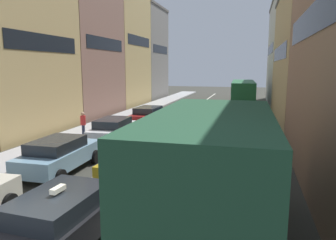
{
  "coord_description": "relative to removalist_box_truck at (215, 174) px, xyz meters",
  "views": [
    {
      "loc": [
        4.47,
        -4.69,
        4.5
      ],
      "look_at": [
        0.0,
        12.0,
        1.6
      ],
      "focal_mm": 33.63,
      "sensor_mm": 36.0,
      "label": 1
    }
  ],
  "objects": [
    {
      "name": "wagon_left_lane_second",
      "position": [
        -7.17,
        4.24,
        -1.18
      ],
      "size": [
        2.12,
        4.33,
        1.49
      ],
      "rotation": [
        0.0,
        0.0,
        1.59
      ],
      "color": "#759EB7",
      "rests_on": "ground"
    },
    {
      "name": "hatchback_centre_lane_third",
      "position": [
        -3.52,
        10.06,
        -1.18
      ],
      "size": [
        2.17,
        4.36,
        1.49
      ],
      "rotation": [
        0.0,
        0.0,
        1.54
      ],
      "color": "gray",
      "rests_on": "ground"
    },
    {
      "name": "coupe_centre_lane_fourth",
      "position": [
        -3.62,
        15.2,
        -1.18
      ],
      "size": [
        2.11,
        4.33,
        1.49
      ],
      "rotation": [
        0.0,
        0.0,
        1.58
      ],
      "color": "#19592D",
      "rests_on": "ground"
    },
    {
      "name": "lane_stripe_left",
      "position": [
        -5.4,
        17.45,
        -1.97
      ],
      "size": [
        0.16,
        60.0,
        0.01
      ],
      "primitive_type": "cube",
      "color": "silver",
      "rests_on": "ground"
    },
    {
      "name": "building_row_left",
      "position": [
        -15.7,
        20.2,
        4.31
      ],
      "size": [
        7.2,
        43.9,
        13.97
      ],
      "rotation": [
        0.0,
        0.0,
        1.57
      ],
      "color": "#9E7556",
      "rests_on": "ground"
    },
    {
      "name": "lane_stripe_right",
      "position": [
        -2.0,
        17.45,
        -1.97
      ],
      "size": [
        0.16,
        60.0,
        0.01
      ],
      "primitive_type": "cube",
      "color": "silver",
      "rests_on": "ground"
    },
    {
      "name": "sedan_left_lane_fourth",
      "position": [
        -6.93,
        15.73,
        -1.18
      ],
      "size": [
        2.21,
        4.37,
        1.49
      ],
      "rotation": [
        0.0,
        0.0,
        1.53
      ],
      "color": "#A51E1E",
      "rests_on": "ground"
    },
    {
      "name": "sedan_centre_lane_fifth",
      "position": [
        -3.56,
        21.1,
        -1.18
      ],
      "size": [
        2.23,
        4.38,
        1.49
      ],
      "rotation": [
        0.0,
        0.0,
        1.62
      ],
      "color": "#194C8C",
      "rests_on": "ground"
    },
    {
      "name": "sidewalk_left",
      "position": [
        -10.4,
        17.45,
        -1.9
      ],
      "size": [
        2.6,
        64.0,
        0.14
      ],
      "primitive_type": "cube",
      "color": "#A2A2A2",
      "rests_on": "ground"
    },
    {
      "name": "sedan_left_lane_third",
      "position": [
        -7.18,
        9.85,
        -1.18
      ],
      "size": [
        2.23,
        4.38,
        1.49
      ],
      "rotation": [
        0.0,
        0.0,
        1.62
      ],
      "color": "silver",
      "rests_on": "ground"
    },
    {
      "name": "sedan_right_lane_behind_truck",
      "position": [
        -0.47,
        6.91,
        -1.18
      ],
      "size": [
        2.1,
        4.32,
        1.49
      ],
      "rotation": [
        0.0,
        0.0,
        1.56
      ],
      "color": "black",
      "rests_on": "ground"
    },
    {
      "name": "building_row_right",
      "position": [
        6.2,
        19.82,
        3.77
      ],
      "size": [
        7.2,
        43.9,
        12.34
      ],
      "rotation": [
        0.0,
        0.0,
        -1.57
      ],
      "color": "beige",
      "rests_on": "ground"
    },
    {
      "name": "pedestrian_near_kerb",
      "position": [
        -9.71,
        10.67,
        -1.03
      ],
      "size": [
        0.39,
        0.43,
        1.66
      ],
      "rotation": [
        0.0,
        0.0,
        3.86
      ],
      "color": "#262D47",
      "rests_on": "ground"
    },
    {
      "name": "bus_mid_queue_primary",
      "position": [
        -0.27,
        30.65,
        -0.21
      ],
      "size": [
        3.1,
        10.59,
        2.9
      ],
      "rotation": [
        0.0,
        0.0,
        1.61
      ],
      "color": "#1E6033",
      "rests_on": "ground"
    },
    {
      "name": "sedan_centre_lane_second",
      "position": [
        -3.56,
        4.41,
        -1.18
      ],
      "size": [
        2.26,
        4.4,
        1.49
      ],
      "rotation": [
        0.0,
        0.0,
        1.51
      ],
      "color": "#B29319",
      "rests_on": "ground"
    },
    {
      "name": "wagon_right_lane_far",
      "position": [
        -0.39,
        12.42,
        -1.18
      ],
      "size": [
        2.07,
        4.31,
        1.49
      ],
      "rotation": [
        0.0,
        0.0,
        1.57
      ],
      "color": "beige",
      "rests_on": "ground"
    },
    {
      "name": "removalist_box_truck",
      "position": [
        0.0,
        0.0,
        0.0
      ],
      "size": [
        2.77,
        7.73,
        3.58
      ],
      "rotation": [
        0.0,
        0.0,
        1.58
      ],
      "color": "#1E5933",
      "rests_on": "ground"
    },
    {
      "name": "taxi_centre_lane_front",
      "position": [
        -3.64,
        -0.83,
        -1.18
      ],
      "size": [
        2.24,
        4.39,
        1.66
      ],
      "rotation": [
        0.0,
        0.0,
        1.52
      ],
      "color": "black",
      "rests_on": "ground"
    }
  ]
}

